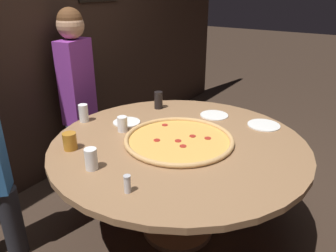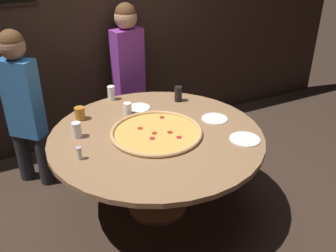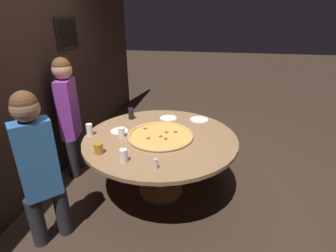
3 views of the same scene
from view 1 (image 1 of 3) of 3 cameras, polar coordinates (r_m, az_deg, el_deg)
ground_plane at (r=2.60m, az=1.68°, el=-17.47°), size 24.00×24.00×0.00m
back_wall at (r=3.01m, az=-22.99°, el=14.04°), size 6.40×0.08×2.60m
dining_table at (r=2.25m, az=1.87°, el=-5.38°), size 1.70×1.70×0.74m
giant_pizza at (r=2.19m, az=1.89°, el=-2.36°), size 0.74×0.74×0.03m
drink_cup_far_right at (r=2.16m, az=-16.71°, el=-2.55°), size 0.09×0.09×0.11m
drink_cup_centre_back at (r=2.75m, az=-1.68°, el=4.53°), size 0.07×0.07×0.14m
drink_cup_by_shaker at (r=1.90m, az=-13.24°, el=-5.62°), size 0.07×0.07×0.13m
drink_cup_near_left at (r=2.56m, az=-14.49°, el=2.19°), size 0.07×0.07×0.14m
drink_cup_front_edge at (r=2.34m, az=-7.94°, el=0.34°), size 0.07×0.07×0.11m
white_plate_beside_cup at (r=2.53m, az=16.33°, el=0.15°), size 0.24×0.24×0.01m
white_plate_left_side at (r=2.64m, az=8.04°, el=1.88°), size 0.22×0.22×0.01m
white_plate_far_back at (r=2.50m, az=-7.22°, el=0.68°), size 0.21×0.21×0.01m
condiment_shaker at (r=1.67m, az=-7.09°, el=-9.97°), size 0.04×0.04×0.10m
diner_side_left at (r=3.07m, az=-15.54°, el=6.84°), size 0.40×0.23×1.54m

